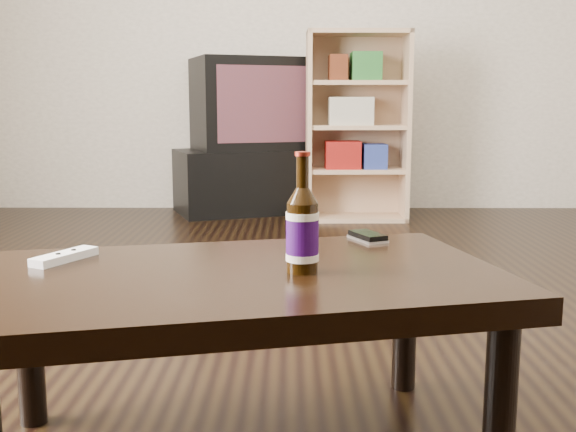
{
  "coord_description": "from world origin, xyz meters",
  "views": [
    {
      "loc": [
        -0.22,
        -1.92,
        0.76
      ],
      "look_at": [
        -0.23,
        -0.54,
        0.53
      ],
      "focal_mm": 42.0,
      "sensor_mm": 36.0,
      "label": 1
    }
  ],
  "objects_px": {
    "tv_stand": "(257,180)",
    "phone": "(368,237)",
    "tv": "(256,104)",
    "beer_bottle": "(302,230)",
    "coffee_table": "(242,296)",
    "remote": "(65,257)",
    "bookshelf": "(355,123)"
  },
  "relations": [
    {
      "from": "tv_stand",
      "to": "beer_bottle",
      "type": "distance_m",
      "value": 3.41
    },
    {
      "from": "coffee_table",
      "to": "beer_bottle",
      "type": "bearing_deg",
      "value": -2.33
    },
    {
      "from": "tv_stand",
      "to": "remote",
      "type": "xyz_separation_m",
      "value": [
        -0.26,
        -3.29,
        0.2
      ]
    },
    {
      "from": "tv_stand",
      "to": "tv",
      "type": "relative_size",
      "value": 1.14
    },
    {
      "from": "coffee_table",
      "to": "tv",
      "type": "bearing_deg",
      "value": 92.41
    },
    {
      "from": "coffee_table",
      "to": "phone",
      "type": "relative_size",
      "value": 9.41
    },
    {
      "from": "tv_stand",
      "to": "beer_bottle",
      "type": "relative_size",
      "value": 4.37
    },
    {
      "from": "tv_stand",
      "to": "phone",
      "type": "bearing_deg",
      "value": -102.04
    },
    {
      "from": "coffee_table",
      "to": "remote",
      "type": "bearing_deg",
      "value": 166.88
    },
    {
      "from": "tv_stand",
      "to": "bookshelf",
      "type": "xyz_separation_m",
      "value": [
        0.67,
        -0.33,
        0.41
      ]
    },
    {
      "from": "tv_stand",
      "to": "tv",
      "type": "height_order",
      "value": "tv"
    },
    {
      "from": "coffee_table",
      "to": "phone",
      "type": "bearing_deg",
      "value": 47.37
    },
    {
      "from": "tv_stand",
      "to": "phone",
      "type": "xyz_separation_m",
      "value": [
        0.45,
        -3.06,
        0.2
      ]
    },
    {
      "from": "bookshelf",
      "to": "phone",
      "type": "height_order",
      "value": "bookshelf"
    },
    {
      "from": "bookshelf",
      "to": "remote",
      "type": "relative_size",
      "value": 7.16
    },
    {
      "from": "tv",
      "to": "tv_stand",
      "type": "bearing_deg",
      "value": 90.0
    },
    {
      "from": "coffee_table",
      "to": "bookshelf",
      "type": "bearing_deg",
      "value": 80.28
    },
    {
      "from": "beer_bottle",
      "to": "phone",
      "type": "bearing_deg",
      "value": 62.39
    },
    {
      "from": "tv_stand",
      "to": "bookshelf",
      "type": "distance_m",
      "value": 0.85
    },
    {
      "from": "bookshelf",
      "to": "beer_bottle",
      "type": "bearing_deg",
      "value": -98.38
    },
    {
      "from": "tv",
      "to": "phone",
      "type": "distance_m",
      "value": 3.11
    },
    {
      "from": "beer_bottle",
      "to": "coffee_table",
      "type": "bearing_deg",
      "value": 177.67
    },
    {
      "from": "tv",
      "to": "beer_bottle",
      "type": "xyz_separation_m",
      "value": [
        0.27,
        -3.39,
        -0.26
      ]
    },
    {
      "from": "bookshelf",
      "to": "beer_bottle",
      "type": "distance_m",
      "value": 3.09
    },
    {
      "from": "tv_stand",
      "to": "remote",
      "type": "relative_size",
      "value": 6.48
    },
    {
      "from": "tv_stand",
      "to": "bookshelf",
      "type": "relative_size",
      "value": 0.91
    },
    {
      "from": "remote",
      "to": "coffee_table",
      "type": "bearing_deg",
      "value": 13.92
    },
    {
      "from": "coffee_table",
      "to": "phone",
      "type": "xyz_separation_m",
      "value": [
        0.3,
        0.33,
        0.06
      ]
    },
    {
      "from": "beer_bottle",
      "to": "remote",
      "type": "height_order",
      "value": "beer_bottle"
    },
    {
      "from": "tv_stand",
      "to": "phone",
      "type": "height_order",
      "value": "tv_stand"
    },
    {
      "from": "tv_stand",
      "to": "coffee_table",
      "type": "bearing_deg",
      "value": -107.92
    },
    {
      "from": "bookshelf",
      "to": "tv_stand",
      "type": "bearing_deg",
      "value": 152.55
    }
  ]
}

